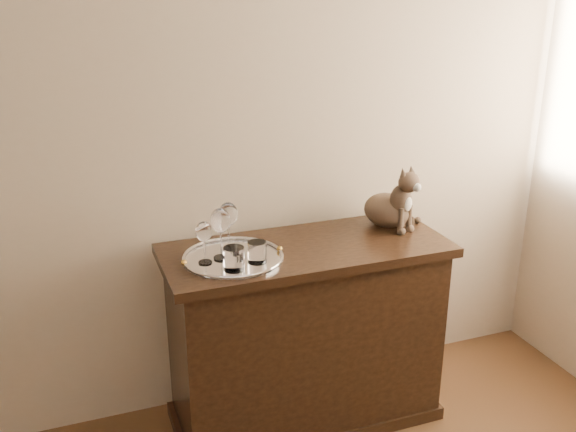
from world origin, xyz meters
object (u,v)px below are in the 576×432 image
Objects in this scene: sideboard at (305,335)px; wine_glass_c at (204,242)px; wine_glass_b at (229,227)px; cat at (388,194)px; tray at (233,259)px; tumbler_b at (234,259)px; wine_glass_d at (221,234)px; tumbler_a at (257,252)px.

wine_glass_c reaches higher than sideboard.
wine_glass_b is 0.69× the size of cat.
tumbler_b is (-0.03, -0.11, 0.05)m from tray.
wine_glass_b is at bearing 79.94° from tumbler_b.
wine_glass_d is 2.49× the size of tumbler_a.
tray is at bearing -95.16° from wine_glass_b.
wine_glass_b reaches higher than sideboard.
sideboard is 0.68m from wine_glass_c.
wine_glass_d reaches higher than tumbler_a.
tumbler_a is (-0.25, -0.10, 0.47)m from sideboard.
sideboard is 7.00× the size of wine_glass_c.
sideboard is 4.07× the size of cat.
wine_glass_b is at bearing 170.86° from sideboard.
wine_glass_c is at bearing -165.27° from wine_glass_d.
tray is 0.15m from wine_glass_c.
wine_glass_b is 0.09m from wine_glass_d.
wine_glass_d is at bearing 169.10° from cat.
wine_glass_c is 0.88m from cat.
tumbler_b is (-0.03, -0.19, -0.06)m from wine_glass_b.
tray is 0.12m from tumbler_b.
wine_glass_d reaches higher than wine_glass_b.
sideboard is 0.54m from tumbler_a.
tumbler_a is 0.28× the size of cat.
tumbler_b reaches higher than sideboard.
tray is 0.12m from tumbler_a.
wine_glass_c is at bearing 169.64° from cat.
wine_glass_c is 2.04× the size of tumbler_a.
wine_glass_d is 0.13m from tumbler_b.
cat reaches higher than wine_glass_d.
wine_glass_c is at bearing -143.95° from wine_glass_b.
wine_glass_b reaches higher than tumbler_a.
sideboard is 13.23× the size of tumbler_b.
wine_glass_b is 2.25× the size of tumbler_b.
sideboard is 0.72m from cat.
wine_glass_c is (-0.11, -0.01, 0.09)m from tray.
tumbler_a is (0.12, -0.08, -0.06)m from wine_glass_d.
tray is 0.12m from wine_glass_d.
cat is (0.43, 0.10, 0.57)m from sideboard.
wine_glass_b is 0.15m from wine_glass_c.
sideboard is 14.30× the size of tumbler_a.
wine_glass_c reaches higher than tray.
tumbler_a is at bearing -43.04° from tray.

